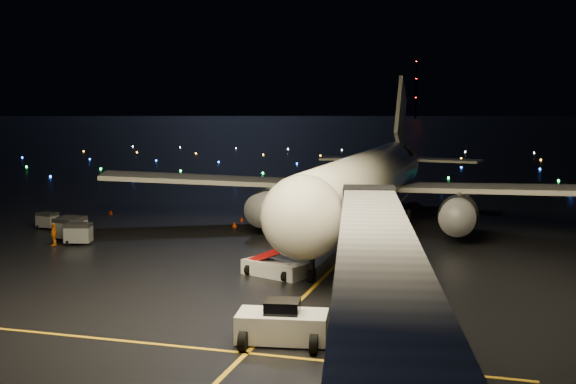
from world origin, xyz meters
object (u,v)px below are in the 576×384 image
baggage_cart_0 (68,229)px  pushback_tug (282,321)px  crew_c (54,234)px  baggage_cart_1 (78,234)px  baggage_cart_3 (47,221)px  baggage_cart_2 (72,227)px  belt_loader (274,253)px  airliner (372,148)px

baggage_cart_0 → pushback_tug: bearing=-25.6°
crew_c → baggage_cart_0: 2.50m
baggage_cart_1 → baggage_cart_3: 9.50m
baggage_cart_3 → baggage_cart_0: bearing=-33.4°
pushback_tug → crew_c: pushback_tug is taller
baggage_cart_1 → baggage_cart_3: baggage_cart_1 is taller
crew_c → baggage_cart_3: (-5.54, 7.16, -0.18)m
pushback_tug → baggage_cart_2: size_ratio=1.98×
pushback_tug → belt_loader: 13.99m
baggage_cart_3 → belt_loader: bearing=-17.2°
baggage_cart_2 → baggage_cart_3: 6.05m
baggage_cart_0 → baggage_cart_2: size_ratio=1.00×
belt_loader → airliner: bearing=104.9°
baggage_cart_0 → baggage_cart_1: bearing=-23.2°
baggage_cart_0 → baggage_cart_1: 2.47m
belt_loader → baggage_cart_3: 29.30m
crew_c → baggage_cart_1: 1.96m
baggage_cart_3 → crew_c: bearing=-44.0°
airliner → pushback_tug: (1.61, -35.58, -6.58)m
airliner → baggage_cart_3: (-29.33, -9.77, -6.86)m
belt_loader → baggage_cart_1: 20.28m
airliner → baggage_cart_2: 28.55m
pushback_tug → crew_c: (-25.40, 18.64, -0.10)m
pushback_tug → baggage_cart_2: (-26.00, 22.32, -0.11)m
baggage_cart_1 → baggage_cart_3: (-7.22, 6.16, -0.12)m
baggage_cart_2 → crew_c: bearing=-75.8°
airliner → pushback_tug: bearing=-87.5°
airliner → belt_loader: bearing=-97.4°
pushback_tug → baggage_cart_3: pushback_tug is taller
baggage_cart_3 → baggage_cart_2: bearing=-26.9°
baggage_cart_1 → baggage_cart_2: (-2.29, 2.68, 0.05)m
belt_loader → baggage_cart_2: size_ratio=3.00×
airliner → crew_c: (-23.79, -16.93, -6.68)m
crew_c → baggage_cart_0: size_ratio=0.85×
pushback_tug → baggage_cart_1: pushback_tug is taller
pushback_tug → belt_loader: size_ratio=0.66×
airliner → pushback_tug: 36.21m
belt_loader → baggage_cart_3: size_ratio=3.67×
baggage_cart_3 → baggage_cart_1: bearing=-32.2°
crew_c → baggage_cart_3: crew_c is taller
airliner → baggage_cart_1: bearing=-144.3°
baggage_cart_2 → baggage_cart_0: bearing=-70.3°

